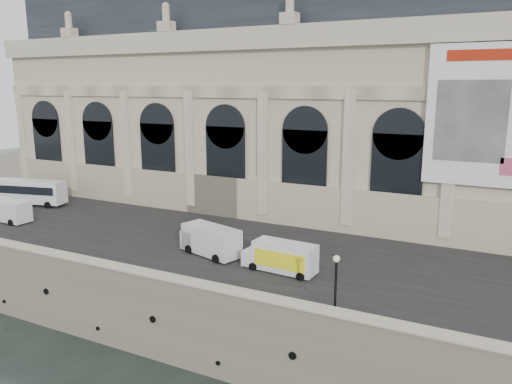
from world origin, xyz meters
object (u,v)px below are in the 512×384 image
Objects in this scene: bus_left at (25,191)px; van_c at (209,240)px; van_b at (7,210)px; box_truck at (281,257)px; lamp_right at (335,288)px.

bus_left is 33.25m from van_c.
van_c is (27.48, 0.79, 0.09)m from van_b.
box_truck is (7.93, -0.97, -0.10)m from van_c.
bus_left is 49.53m from lamp_right.
box_truck is (35.41, -0.18, -0.01)m from van_b.
van_c is (32.72, -5.91, -0.47)m from bus_left.
box_truck is (40.65, -6.88, -0.57)m from bus_left.
van_c is 1.43× the size of lamp_right.
van_c is 1.00× the size of box_truck.
van_b is at bearing -178.35° from van_c.
lamp_right is (47.66, -13.50, 0.42)m from bus_left.
lamp_right is (42.42, -6.81, 0.99)m from van_b.
van_c is at bearing 173.00° from box_truck.
van_b is at bearing 170.88° from lamp_right.
bus_left reaches higher than box_truck.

